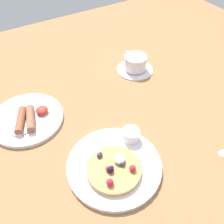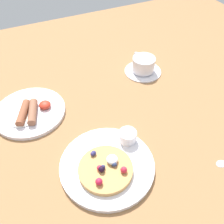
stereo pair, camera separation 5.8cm
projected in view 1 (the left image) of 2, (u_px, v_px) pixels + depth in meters
The scene contains 8 objects.
ground_plane at pixel (104, 128), 75.86cm from camera, with size 192.12×149.80×3.00cm, color #936740.
pancake_plate at pixel (114, 166), 63.90cm from camera, with size 24.41×24.41×1.35cm, color white.
pancake_with_berries at pixel (114, 169), 61.38cm from camera, with size 13.72×13.72×3.18cm.
syrup_ramekin at pixel (131, 135), 68.10cm from camera, with size 4.89×4.89×3.25cm.
breakfast_plate at pixel (27, 119), 75.61cm from camera, with size 22.06×22.06×1.23cm, color silver.
fried_breakfast at pixel (27, 119), 73.18cm from camera, with size 12.96×10.62×2.63cm.
coffee_saucer at pixel (135, 69), 93.92cm from camera, with size 13.64×13.64×0.89cm, color white.
coffee_cup at pixel (135, 62), 91.80cm from camera, with size 8.29×11.12×5.11cm.
Camera 1 is at (-23.92, -43.73, 55.93)cm, focal length 39.73 mm.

